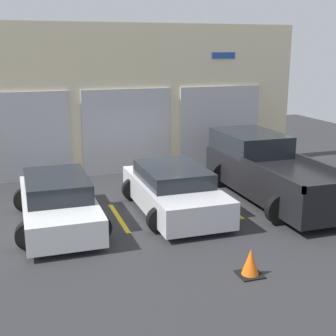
{
  "coord_description": "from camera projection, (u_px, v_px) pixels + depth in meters",
  "views": [
    {
      "loc": [
        -3.92,
        -12.77,
        4.31
      ],
      "look_at": [
        0.0,
        -0.95,
        1.1
      ],
      "focal_mm": 50.0,
      "sensor_mm": 36.0,
      "label": 1
    }
  ],
  "objects": [
    {
      "name": "traffic_cone",
      "position": [
        250.0,
        263.0,
        9.07
      ],
      "size": [
        0.47,
        0.47,
        0.55
      ],
      "color": "black",
      "rests_on": "ground"
    },
    {
      "name": "parking_stripe_left",
      "position": [
        119.0,
        218.0,
        12.21
      ],
      "size": [
        0.12,
        2.2,
        0.01
      ],
      "primitive_type": "cube",
      "color": "gold",
      "rests_on": "ground"
    },
    {
      "name": "shophouse_building",
      "position": [
        130.0,
        101.0,
        16.4
      ],
      "size": [
        12.39,
        0.68,
        5.13
      ],
      "color": "beige",
      "rests_on": "ground"
    },
    {
      "name": "ground_plane",
      "position": [
        158.0,
        196.0,
        14.01
      ],
      "size": [
        28.0,
        28.0,
        0.0
      ],
      "primitive_type": "plane",
      "color": "#2D2D30"
    },
    {
      "name": "pickup_truck",
      "position": [
        268.0,
        170.0,
        13.7
      ],
      "size": [
        2.44,
        5.57,
        1.76
      ],
      "color": "black",
      "rests_on": "ground"
    },
    {
      "name": "parking_stripe_centre",
      "position": [
        225.0,
        206.0,
        13.14
      ],
      "size": [
        0.12,
        2.2,
        0.01
      ],
      "primitive_type": "cube",
      "color": "gold",
      "rests_on": "ground"
    },
    {
      "name": "sedan_side",
      "position": [
        174.0,
        190.0,
        12.55
      ],
      "size": [
        2.24,
        4.21,
        1.24
      ],
      "color": "silver",
      "rests_on": "ground"
    },
    {
      "name": "parking_stripe_right",
      "position": [
        317.0,
        195.0,
        14.07
      ],
      "size": [
        0.12,
        2.2,
        0.01
      ],
      "primitive_type": "cube",
      "color": "gold",
      "rests_on": "ground"
    },
    {
      "name": "sedan_white",
      "position": [
        58.0,
        202.0,
        11.63
      ],
      "size": [
        2.14,
        4.23,
        1.23
      ],
      "color": "white",
      "rests_on": "ground"
    }
  ]
}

